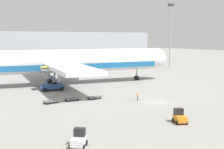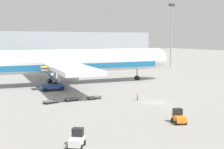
{
  "view_description": "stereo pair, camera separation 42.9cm",
  "coord_description": "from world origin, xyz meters",
  "px_view_note": "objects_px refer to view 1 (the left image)",
  "views": [
    {
      "loc": [
        -39.31,
        -42.69,
        12.23
      ],
      "look_at": [
        -1.16,
        13.16,
        4.0
      ],
      "focal_mm": 50.0,
      "sensor_mm": 36.0,
      "label": 1
    },
    {
      "loc": [
        -38.96,
        -42.94,
        12.23
      ],
      "look_at": [
        -1.16,
        13.16,
        4.0
      ],
      "focal_mm": 50.0,
      "sensor_mm": 36.0,
      "label": 2
    }
  ],
  "objects_px": {
    "scissor_lift_loader": "(52,81)",
    "baggage_tug_mid": "(180,117)",
    "ground_crew_near": "(138,95)",
    "baggage_dolly_third": "(94,97)",
    "airplane_main": "(65,62)",
    "baggage_dolly_lead": "(51,101)",
    "traffic_cone_near": "(182,111)",
    "baggage_dolly_second": "(72,99)",
    "light_mast": "(170,31)",
    "baggage_tug_foreground": "(79,139)"
  },
  "relations": [
    {
      "from": "baggage_tug_foreground",
      "to": "airplane_main",
      "type": "bearing_deg",
      "value": 17.17
    },
    {
      "from": "airplane_main",
      "to": "baggage_dolly_third",
      "type": "height_order",
      "value": "airplane_main"
    },
    {
      "from": "baggage_dolly_third",
      "to": "ground_crew_near",
      "type": "height_order",
      "value": "ground_crew_near"
    },
    {
      "from": "baggage_tug_mid",
      "to": "traffic_cone_near",
      "type": "height_order",
      "value": "baggage_tug_mid"
    },
    {
      "from": "baggage_dolly_lead",
      "to": "traffic_cone_near",
      "type": "xyz_separation_m",
      "value": [
        14.5,
        -18.71,
        -0.07
      ]
    },
    {
      "from": "airplane_main",
      "to": "baggage_tug_foreground",
      "type": "height_order",
      "value": "airplane_main"
    },
    {
      "from": "airplane_main",
      "to": "traffic_cone_near",
      "type": "distance_m",
      "value": 38.35
    },
    {
      "from": "baggage_dolly_second",
      "to": "ground_crew_near",
      "type": "bearing_deg",
      "value": -37.39
    },
    {
      "from": "airplane_main",
      "to": "baggage_dolly_lead",
      "type": "xyz_separation_m",
      "value": [
        -12.12,
        -19.17,
        -5.45
      ]
    },
    {
      "from": "light_mast",
      "to": "baggage_tug_mid",
      "type": "bearing_deg",
      "value": -133.73
    },
    {
      "from": "baggage_dolly_lead",
      "to": "ground_crew_near",
      "type": "xyz_separation_m",
      "value": [
        14.87,
        -6.92,
        0.6
      ]
    },
    {
      "from": "baggage_tug_foreground",
      "to": "baggage_dolly_third",
      "type": "distance_m",
      "value": 26.79
    },
    {
      "from": "baggage_dolly_lead",
      "to": "baggage_dolly_second",
      "type": "relative_size",
      "value": 1.0
    },
    {
      "from": "airplane_main",
      "to": "baggage_dolly_second",
      "type": "relative_size",
      "value": 15.3
    },
    {
      "from": "airplane_main",
      "to": "baggage_dolly_lead",
      "type": "bearing_deg",
      "value": -110.58
    },
    {
      "from": "scissor_lift_loader",
      "to": "baggage_dolly_lead",
      "type": "distance_m",
      "value": 14.51
    },
    {
      "from": "scissor_lift_loader",
      "to": "baggage_dolly_lead",
      "type": "bearing_deg",
      "value": -102.43
    },
    {
      "from": "scissor_lift_loader",
      "to": "baggage_dolly_third",
      "type": "relative_size",
      "value": 1.52
    },
    {
      "from": "baggage_tug_mid",
      "to": "baggage_tug_foreground",
      "type": "bearing_deg",
      "value": 117.75
    },
    {
      "from": "baggage_dolly_second",
      "to": "ground_crew_near",
      "type": "relative_size",
      "value": 2.21
    },
    {
      "from": "traffic_cone_near",
      "to": "airplane_main",
      "type": "bearing_deg",
      "value": 93.59
    },
    {
      "from": "baggage_tug_foreground",
      "to": "baggage_dolly_second",
      "type": "height_order",
      "value": "baggage_tug_foreground"
    },
    {
      "from": "baggage_tug_foreground",
      "to": "ground_crew_near",
      "type": "distance_m",
      "value": 26.97
    },
    {
      "from": "scissor_lift_loader",
      "to": "ground_crew_near",
      "type": "height_order",
      "value": "scissor_lift_loader"
    },
    {
      "from": "baggage_tug_mid",
      "to": "traffic_cone_near",
      "type": "distance_m",
      "value": 6.12
    },
    {
      "from": "light_mast",
      "to": "baggage_dolly_second",
      "type": "height_order",
      "value": "light_mast"
    },
    {
      "from": "baggage_dolly_third",
      "to": "traffic_cone_near",
      "type": "height_order",
      "value": "traffic_cone_near"
    },
    {
      "from": "baggage_tug_mid",
      "to": "baggage_dolly_lead",
      "type": "relative_size",
      "value": 0.75
    },
    {
      "from": "baggage_dolly_lead",
      "to": "scissor_lift_loader",
      "type": "bearing_deg",
      "value": 60.91
    },
    {
      "from": "baggage_tug_foreground",
      "to": "baggage_dolly_third",
      "type": "height_order",
      "value": "baggage_tug_foreground"
    },
    {
      "from": "baggage_dolly_second",
      "to": "baggage_dolly_third",
      "type": "distance_m",
      "value": 4.52
    },
    {
      "from": "light_mast",
      "to": "baggage_dolly_lead",
      "type": "bearing_deg",
      "value": -151.16
    },
    {
      "from": "light_mast",
      "to": "scissor_lift_loader",
      "type": "height_order",
      "value": "light_mast"
    },
    {
      "from": "baggage_tug_mid",
      "to": "baggage_dolly_third",
      "type": "xyz_separation_m",
      "value": [
        -1.2,
        21.47,
        -0.49
      ]
    },
    {
      "from": "ground_crew_near",
      "to": "traffic_cone_near",
      "type": "bearing_deg",
      "value": 39.52
    },
    {
      "from": "baggage_dolly_lead",
      "to": "light_mast",
      "type": "bearing_deg",
      "value": 23.9
    },
    {
      "from": "baggage_tug_mid",
      "to": "baggage_dolly_second",
      "type": "xyz_separation_m",
      "value": [
        -5.62,
        22.48,
        -0.49
      ]
    },
    {
      "from": "baggage_dolly_lead",
      "to": "baggage_dolly_second",
      "type": "xyz_separation_m",
      "value": [
        4.2,
        -0.14,
        0.0
      ]
    },
    {
      "from": "scissor_lift_loader",
      "to": "baggage_dolly_second",
      "type": "xyz_separation_m",
      "value": [
        -1.7,
        -13.29,
        -1.68
      ]
    },
    {
      "from": "baggage_dolly_lead",
      "to": "traffic_cone_near",
      "type": "height_order",
      "value": "traffic_cone_near"
    },
    {
      "from": "scissor_lift_loader",
      "to": "baggage_tug_mid",
      "type": "xyz_separation_m",
      "value": [
        3.92,
        -35.77,
        -1.2
      ]
    },
    {
      "from": "baggage_tug_foreground",
      "to": "baggage_tug_mid",
      "type": "xyz_separation_m",
      "value": [
        16.5,
        0.52,
        0.0
      ]
    },
    {
      "from": "light_mast",
      "to": "baggage_dolly_third",
      "type": "xyz_separation_m",
      "value": [
        -57.82,
        -37.71,
        -13.99
      ]
    },
    {
      "from": "light_mast",
      "to": "baggage_dolly_lead",
      "type": "xyz_separation_m",
      "value": [
        -66.43,
        -36.57,
        -13.99
      ]
    },
    {
      "from": "light_mast",
      "to": "baggage_dolly_third",
      "type": "relative_size",
      "value": 6.66
    },
    {
      "from": "light_mast",
      "to": "baggage_dolly_second",
      "type": "relative_size",
      "value": 6.66
    },
    {
      "from": "baggage_dolly_lead",
      "to": "baggage_dolly_third",
      "type": "relative_size",
      "value": 1.0
    },
    {
      "from": "ground_crew_near",
      "to": "baggage_dolly_lead",
      "type": "bearing_deg",
      "value": -73.65
    },
    {
      "from": "airplane_main",
      "to": "baggage_dolly_third",
      "type": "relative_size",
      "value": 15.3
    },
    {
      "from": "light_mast",
      "to": "baggage_dolly_second",
      "type": "distance_m",
      "value": 73.59
    }
  ]
}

